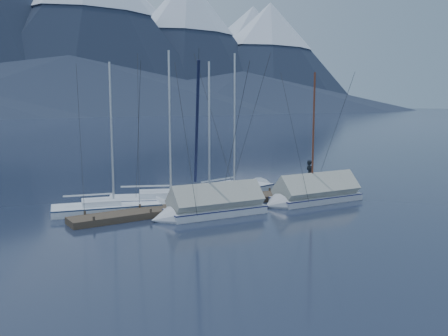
{
  "coord_description": "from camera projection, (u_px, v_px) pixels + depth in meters",
  "views": [
    {
      "loc": [
        -15.06,
        -20.75,
        5.92
      ],
      "look_at": [
        0.0,
        2.0,
        2.2
      ],
      "focal_mm": 38.0,
      "sensor_mm": 36.0,
      "label": 1
    }
  ],
  "objects": [
    {
      "name": "ground",
      "position": [
        244.0,
        211.0,
        26.18
      ],
      "size": [
        1000.0,
        1000.0,
        0.0
      ],
      "primitive_type": "plane",
      "color": "black",
      "rests_on": "ground"
    },
    {
      "name": "dock",
      "position": [
        224.0,
        203.0,
        27.82
      ],
      "size": [
        18.0,
        1.5,
        0.54
      ],
      "color": "#382D23",
      "rests_on": "ground"
    },
    {
      "name": "mooring_posts",
      "position": [
        217.0,
        200.0,
        27.51
      ],
      "size": [
        15.12,
        1.52,
        0.35
      ],
      "color": "#382D23",
      "rests_on": "ground"
    },
    {
      "name": "sailboat_open_left",
      "position": [
        123.0,
        208.0,
        26.34
      ],
      "size": [
        7.01,
        3.54,
        8.93
      ],
      "color": "white",
      "rests_on": "ground"
    },
    {
      "name": "sailboat_open_mid",
      "position": [
        180.0,
        201.0,
        28.21
      ],
      "size": [
        7.61,
        5.02,
        9.82
      ],
      "color": "silver",
      "rests_on": "ground"
    },
    {
      "name": "sailboat_open_right",
      "position": [
        240.0,
        190.0,
        31.62
      ],
      "size": [
        7.82,
        3.73,
        9.98
      ],
      "color": "silver",
      "rests_on": "ground"
    },
    {
      "name": "sailboat_covered_near",
      "position": [
        310.0,
        195.0,
        28.54
      ],
      "size": [
        6.73,
        2.85,
        8.59
      ],
      "color": "silver",
      "rests_on": "ground"
    },
    {
      "name": "sailboat_covered_far",
      "position": [
        207.0,
        208.0,
        25.1
      ],
      "size": [
        6.46,
        2.72,
        8.85
      ],
      "color": "silver",
      "rests_on": "ground"
    },
    {
      "name": "person",
      "position": [
        310.0,
        173.0,
        31.99
      ],
      "size": [
        0.54,
        0.72,
        1.79
      ],
      "primitive_type": "imported",
      "rotation": [
        0.0,
        0.0,
        1.39
      ],
      "color": "black",
      "rests_on": "dock"
    }
  ]
}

